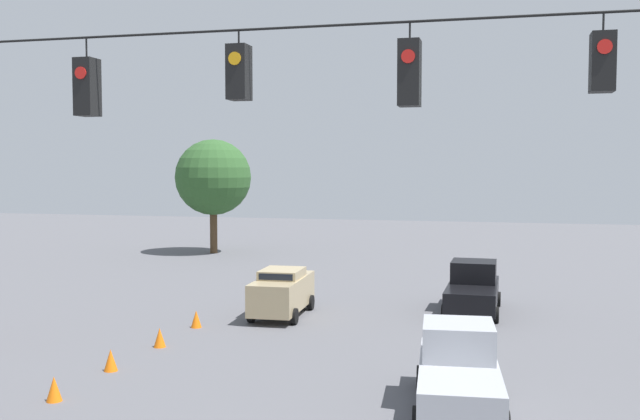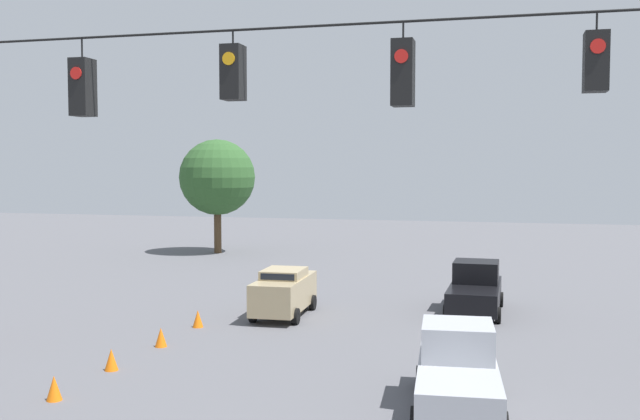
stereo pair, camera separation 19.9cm
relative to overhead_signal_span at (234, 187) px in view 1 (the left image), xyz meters
The scene contains 9 objects.
overhead_signal_span is the anchor object (origin of this frame).
sedan_tan_withflow_far 18.43m from the overhead_signal_span, 75.37° to the right, with size 2.09×4.53×1.95m.
pickup_truck_black_oncoming_deep 20.72m from the overhead_signal_span, 98.88° to the right, with size 2.33×5.34×2.12m.
pickup_truck_silver_crossing_near 9.49m from the overhead_signal_span, 112.83° to the right, with size 2.50×5.36×2.12m.
traffic_cone_second 10.62m from the overhead_signal_span, 37.65° to the right, with size 0.41×0.41×0.66m, color orange.
traffic_cone_third 12.36m from the overhead_signal_span, 49.37° to the right, with size 0.41×0.41×0.66m, color orange.
traffic_cone_fourth 14.45m from the overhead_signal_span, 58.08° to the right, with size 0.41×0.41×0.66m, color orange.
traffic_cone_fifth 16.95m from the overhead_signal_span, 63.83° to the right, with size 0.41×0.41×0.66m, color orange.
tree_horizon_left 39.49m from the overhead_signal_span, 67.00° to the right, with size 5.35×5.35×8.06m.
Camera 1 is at (-3.95, 10.20, 6.18)m, focal length 40.00 mm.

